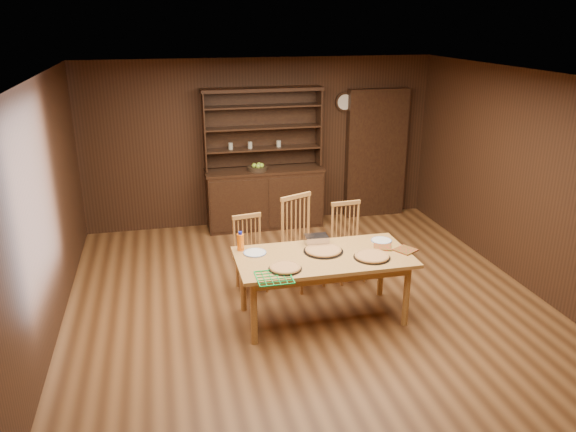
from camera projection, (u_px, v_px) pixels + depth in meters
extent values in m
plane|color=brown|center=(310.00, 307.00, 6.50)|extent=(6.00, 6.00, 0.00)
plane|color=white|center=(313.00, 77.00, 5.63)|extent=(6.00, 6.00, 0.00)
plane|color=#331C10|center=(261.00, 143.00, 8.82)|extent=(5.50, 0.00, 5.50)
plane|color=#331C10|center=(445.00, 353.00, 3.31)|extent=(5.50, 0.00, 5.50)
plane|color=#331C10|center=(40.00, 220.00, 5.48)|extent=(0.00, 6.00, 6.00)
plane|color=#331C10|center=(535.00, 184.00, 6.65)|extent=(0.00, 6.00, 6.00)
cube|color=black|center=(265.00, 199.00, 8.86)|extent=(1.80, 0.50, 0.90)
cube|color=black|center=(264.00, 170.00, 8.71)|extent=(1.84, 0.52, 0.04)
cube|color=black|center=(261.00, 127.00, 8.71)|extent=(1.80, 0.02, 1.20)
cube|color=black|center=(204.00, 132.00, 8.38)|extent=(0.02, 0.32, 1.20)
cube|color=black|center=(319.00, 127.00, 8.76)|extent=(0.02, 0.32, 1.20)
cube|color=black|center=(262.00, 89.00, 8.37)|extent=(1.84, 0.34, 0.05)
cylinder|color=#A19D88|center=(231.00, 146.00, 8.54)|extent=(0.07, 0.07, 0.10)
cylinder|color=#A19D88|center=(250.00, 145.00, 8.61)|extent=(0.07, 0.07, 0.10)
cube|color=black|center=(376.00, 154.00, 9.21)|extent=(1.00, 0.18, 2.10)
cylinder|color=black|center=(345.00, 102.00, 8.87)|extent=(0.30, 0.04, 0.30)
cylinder|color=beige|center=(345.00, 102.00, 8.84)|extent=(0.24, 0.01, 0.24)
cube|color=#BF8642|center=(323.00, 257.00, 6.04)|extent=(1.89, 0.94, 0.04)
cylinder|color=#BF8642|center=(254.00, 313.00, 5.66)|extent=(0.07, 0.07, 0.71)
cylinder|color=#BF8642|center=(243.00, 282.00, 6.32)|extent=(0.07, 0.07, 0.71)
cylinder|color=#BF8642|center=(406.00, 295.00, 6.02)|extent=(0.07, 0.07, 0.71)
cylinder|color=#BF8642|center=(381.00, 268.00, 6.67)|extent=(0.07, 0.07, 0.71)
cube|color=#C38243|center=(252.00, 260.00, 6.80)|extent=(0.43, 0.42, 0.04)
cylinder|color=#C38243|center=(244.00, 282.00, 6.69)|extent=(0.03, 0.03, 0.37)
cylinder|color=#C38243|center=(237.00, 273.00, 6.93)|extent=(0.03, 0.03, 0.37)
cylinder|color=#C38243|center=(267.00, 278.00, 6.80)|extent=(0.03, 0.03, 0.37)
cylinder|color=#C38243|center=(259.00, 269.00, 7.03)|extent=(0.03, 0.03, 0.37)
cube|color=#C38243|center=(247.00, 216.00, 6.76)|extent=(0.36, 0.09, 0.05)
cube|color=#C38243|center=(305.00, 250.00, 6.87)|extent=(0.61, 0.60, 0.04)
cylinder|color=#C38243|center=(302.00, 277.00, 6.73)|extent=(0.04, 0.04, 0.46)
cylinder|color=#C38243|center=(285.00, 267.00, 6.98)|extent=(0.04, 0.04, 0.46)
cylinder|color=#C38243|center=(324.00, 269.00, 6.93)|extent=(0.04, 0.04, 0.46)
cylinder|color=#C38243|center=(308.00, 260.00, 7.18)|extent=(0.04, 0.04, 0.46)
cube|color=#C38243|center=(296.00, 197.00, 6.80)|extent=(0.42, 0.21, 0.05)
cube|color=#C38243|center=(349.00, 249.00, 7.06)|extent=(0.43, 0.42, 0.04)
cylinder|color=#C38243|center=(342.00, 271.00, 6.96)|extent=(0.03, 0.03, 0.40)
cylinder|color=#C38243|center=(333.00, 262.00, 7.22)|extent=(0.03, 0.03, 0.40)
cylinder|color=#C38243|center=(365.00, 268.00, 7.05)|extent=(0.03, 0.03, 0.40)
cylinder|color=#C38243|center=(355.00, 259.00, 7.31)|extent=(0.03, 0.03, 0.40)
cube|color=#C38243|center=(346.00, 203.00, 7.03)|extent=(0.39, 0.06, 0.05)
cylinder|color=black|center=(285.00, 269.00, 5.71)|extent=(0.34, 0.34, 0.01)
cylinder|color=tan|center=(285.00, 267.00, 5.70)|extent=(0.32, 0.32, 0.02)
torus|color=#C07C45|center=(285.00, 267.00, 5.70)|extent=(0.32, 0.32, 0.03)
cylinder|color=black|center=(372.00, 257.00, 5.98)|extent=(0.39, 0.39, 0.01)
cylinder|color=tan|center=(372.00, 256.00, 5.97)|extent=(0.36, 0.36, 0.02)
torus|color=#C07C45|center=(372.00, 256.00, 5.97)|extent=(0.37, 0.37, 0.03)
cylinder|color=black|center=(323.00, 251.00, 6.13)|extent=(0.44, 0.44, 0.01)
cylinder|color=tan|center=(323.00, 250.00, 6.13)|extent=(0.39, 0.39, 0.02)
torus|color=#C07C45|center=(323.00, 250.00, 6.13)|extent=(0.40, 0.40, 0.03)
cylinder|color=silver|center=(255.00, 253.00, 6.08)|extent=(0.25, 0.25, 0.01)
torus|color=#3654A4|center=(255.00, 253.00, 6.08)|extent=(0.25, 0.25, 0.01)
cylinder|color=silver|center=(381.00, 241.00, 6.42)|extent=(0.24, 0.24, 0.01)
torus|color=#3654A4|center=(381.00, 240.00, 6.41)|extent=(0.24, 0.24, 0.01)
cube|color=silver|center=(316.00, 240.00, 6.32)|extent=(0.27, 0.20, 0.10)
cylinder|color=orange|center=(241.00, 242.00, 6.14)|extent=(0.08, 0.08, 0.19)
cylinder|color=#121A94|center=(240.00, 233.00, 6.11)|extent=(0.04, 0.04, 0.03)
cube|color=red|center=(405.00, 250.00, 6.16)|extent=(0.28, 0.28, 0.02)
cube|color=red|center=(383.00, 247.00, 6.24)|extent=(0.25, 0.25, 0.01)
cylinder|color=black|center=(258.00, 169.00, 8.62)|extent=(0.31, 0.31, 0.06)
sphere|color=#99CC36|center=(254.00, 166.00, 8.59)|extent=(0.08, 0.08, 0.08)
sphere|color=#99CC36|center=(259.00, 165.00, 8.64)|extent=(0.08, 0.08, 0.08)
sphere|color=#99CC36|center=(258.00, 166.00, 8.56)|extent=(0.08, 0.08, 0.08)
sphere|color=#99CC36|center=(262.00, 165.00, 8.60)|extent=(0.08, 0.08, 0.08)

